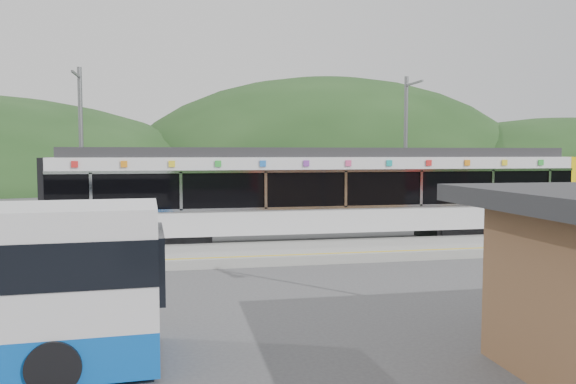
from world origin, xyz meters
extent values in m
plane|color=#4C4C4F|center=(0.00, 0.00, 0.00)|extent=(120.00, 120.00, 0.00)
ellipsoid|color=#1E3D19|center=(16.00, 54.00, 0.00)|extent=(52.00, 39.00, 26.00)
ellipsoid|color=#1E3D19|center=(45.00, 48.00, 0.00)|extent=(44.00, 33.00, 16.00)
cube|color=#9E9E99|center=(0.00, 3.30, 0.15)|extent=(26.00, 3.20, 0.30)
cube|color=yellow|center=(0.00, 2.00, 0.30)|extent=(26.00, 0.10, 0.01)
cube|color=black|center=(-3.60, 6.00, 0.30)|extent=(3.20, 2.20, 0.56)
cube|color=black|center=(8.40, 6.00, 0.30)|extent=(3.20, 2.20, 0.56)
cube|color=silver|center=(2.40, 6.00, 1.04)|extent=(20.00, 2.90, 0.92)
cube|color=black|center=(2.40, 6.00, 2.23)|extent=(20.00, 2.96, 1.45)
cube|color=silver|center=(2.40, 4.50, 1.55)|extent=(20.00, 0.05, 0.10)
cube|color=silver|center=(2.40, 4.50, 2.90)|extent=(20.00, 0.05, 0.10)
cube|color=silver|center=(2.40, 6.00, 3.17)|extent=(20.00, 2.90, 0.45)
cube|color=#2D2D30|center=(2.40, 6.00, 3.58)|extent=(19.40, 2.50, 0.36)
cube|color=yellow|center=(12.52, 6.00, 1.90)|extent=(0.24, 2.92, 3.00)
cube|color=black|center=(-7.70, 6.00, 1.90)|extent=(0.20, 2.92, 3.00)
cube|color=silver|center=(-6.10, 4.50, 2.23)|extent=(0.10, 0.05, 1.35)
cube|color=silver|center=(-3.10, 4.50, 2.23)|extent=(0.10, 0.05, 1.35)
cube|color=silver|center=(-0.10, 4.50, 2.23)|extent=(0.10, 0.05, 1.35)
cube|color=silver|center=(2.90, 4.50, 2.23)|extent=(0.10, 0.05, 1.35)
cube|color=silver|center=(5.90, 4.50, 2.23)|extent=(0.10, 0.05, 1.35)
cube|color=silver|center=(8.90, 4.50, 2.23)|extent=(0.10, 0.05, 1.35)
cube|color=silver|center=(11.40, 4.50, 2.23)|extent=(0.10, 0.05, 1.35)
cube|color=red|center=(-6.60, 4.51, 3.18)|extent=(0.22, 0.04, 0.22)
cube|color=orange|center=(-5.00, 4.51, 3.18)|extent=(0.22, 0.04, 0.22)
cube|color=yellow|center=(-3.40, 4.51, 3.18)|extent=(0.22, 0.04, 0.22)
cube|color=green|center=(-1.80, 4.51, 3.18)|extent=(0.22, 0.04, 0.22)
cube|color=blue|center=(-0.20, 4.51, 3.18)|extent=(0.22, 0.04, 0.22)
cube|color=purple|center=(1.40, 4.51, 3.18)|extent=(0.22, 0.04, 0.22)
cube|color=#E54C8C|center=(3.00, 4.51, 3.18)|extent=(0.22, 0.04, 0.22)
cube|color=#19A5A5|center=(4.60, 4.51, 3.18)|extent=(0.22, 0.04, 0.22)
cube|color=red|center=(6.20, 4.51, 3.18)|extent=(0.22, 0.04, 0.22)
cube|color=orange|center=(7.80, 4.51, 3.18)|extent=(0.22, 0.04, 0.22)
cube|color=yellow|center=(9.40, 4.51, 3.18)|extent=(0.22, 0.04, 0.22)
cube|color=green|center=(11.00, 4.51, 3.18)|extent=(0.22, 0.04, 0.22)
cylinder|color=slate|center=(-7.00, 8.60, 3.50)|extent=(0.18, 0.18, 7.00)
cube|color=slate|center=(-7.00, 7.80, 6.60)|extent=(0.08, 1.80, 0.08)
cylinder|color=slate|center=(7.00, 8.60, 3.50)|extent=(0.18, 0.18, 7.00)
cube|color=slate|center=(7.00, 7.80, 6.60)|extent=(0.08, 1.80, 0.08)
cylinder|color=black|center=(-5.14, -5.70, 0.41)|extent=(0.92, 2.41, 0.81)
camera|label=1|loc=(-3.30, -15.38, 3.56)|focal=35.00mm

